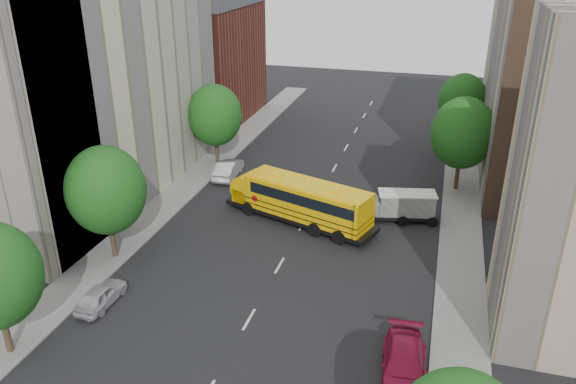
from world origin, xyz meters
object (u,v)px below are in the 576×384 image
at_px(street_tree_5, 462,101).
at_px(street_tree_4, 463,133).
at_px(street_tree_2, 215,115).
at_px(parked_car_1, 228,169).
at_px(street_tree_1, 106,190).
at_px(safari_truck, 400,206).
at_px(parked_car_0, 101,295).
at_px(parked_car_3, 404,365).
at_px(parked_car_5, 443,142).
at_px(school_bus, 298,199).

bearing_deg(street_tree_5, street_tree_4, -90.00).
relative_size(street_tree_2, parked_car_1, 1.62).
bearing_deg(street_tree_5, street_tree_1, -126.25).
distance_m(street_tree_5, safari_truck, 19.86).
xyz_separation_m(safari_truck, parked_car_0, (-15.73, -15.88, -0.56)).
relative_size(safari_truck, parked_car_3, 1.05).
distance_m(safari_truck, parked_car_5, 17.59).
height_order(street_tree_1, parked_car_3, street_tree_1).
height_order(street_tree_1, parked_car_1, street_tree_1).
bearing_deg(safari_truck, street_tree_5, 65.53).
bearing_deg(street_tree_4, street_tree_1, -140.71).
distance_m(parked_car_0, parked_car_5, 38.01).
xyz_separation_m(street_tree_1, parked_car_5, (20.60, 28.26, -4.20)).
relative_size(safari_truck, parked_car_1, 1.18).
relative_size(street_tree_2, parked_car_0, 2.04).
height_order(street_tree_1, school_bus, street_tree_1).
bearing_deg(parked_car_3, street_tree_5, 82.42).
height_order(street_tree_1, street_tree_4, street_tree_4).
xyz_separation_m(street_tree_1, school_bus, (10.54, 8.47, -3.03)).
height_order(parked_car_0, parked_car_3, parked_car_3).
height_order(street_tree_2, school_bus, street_tree_2).
height_order(parked_car_1, parked_car_3, parked_car_1).
relative_size(parked_car_0, parked_car_5, 0.83).
height_order(street_tree_4, street_tree_5, street_tree_4).
height_order(school_bus, parked_car_3, school_bus).
xyz_separation_m(street_tree_1, parked_car_3, (19.80, -6.29, -4.18)).
bearing_deg(parked_car_5, parked_car_1, -150.63).
bearing_deg(parked_car_3, safari_truck, 92.10).
xyz_separation_m(street_tree_5, parked_car_5, (-1.40, -1.74, -3.95)).
relative_size(street_tree_5, parked_car_1, 1.58).
distance_m(street_tree_1, parked_car_5, 35.22).
xyz_separation_m(street_tree_4, safari_truck, (-4.07, -7.12, -3.87)).
bearing_deg(safari_truck, street_tree_2, 145.88).
xyz_separation_m(street_tree_1, street_tree_5, (22.00, 30.00, -0.25)).
bearing_deg(parked_car_1, street_tree_2, -55.85).
xyz_separation_m(street_tree_1, parked_car_1, (2.20, 15.27, -4.17)).
xyz_separation_m(school_bus, parked_car_0, (-8.34, -13.47, -1.28)).
distance_m(safari_truck, parked_car_0, 22.36).
bearing_deg(school_bus, safari_truck, 36.79).
height_order(street_tree_1, street_tree_2, street_tree_1).
distance_m(school_bus, parked_car_0, 15.89).
bearing_deg(street_tree_1, street_tree_2, 90.00).
relative_size(safari_truck, parked_car_5, 1.23).
bearing_deg(parked_car_3, parked_car_1, 125.12).
xyz_separation_m(parked_car_0, parked_car_5, (18.40, 33.26, 0.11)).
bearing_deg(parked_car_5, school_bus, -122.81).
xyz_separation_m(street_tree_1, street_tree_2, (0.00, 18.00, -0.12)).
bearing_deg(street_tree_4, parked_car_3, -95.17).
relative_size(street_tree_4, parked_car_5, 1.78).
bearing_deg(street_tree_2, parked_car_3, -50.82).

